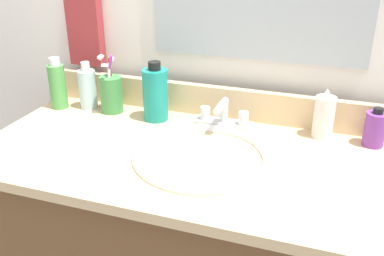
{
  "coord_description": "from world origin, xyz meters",
  "views": [
    {
      "loc": [
        0.33,
        -0.91,
        1.32
      ],
      "look_at": [
        0.01,
        0.0,
        0.87
      ],
      "focal_mm": 41.24,
      "sensor_mm": 36.0,
      "label": 1
    }
  ],
  "objects_px": {
    "bottle_lotion_white": "(324,116)",
    "cup_green": "(111,93)",
    "bottle_gel_clear": "(88,88)",
    "bottle_cream_purple": "(375,129)",
    "hand_towel": "(85,29)",
    "bottle_toner_green": "(58,85)",
    "bottle_mouthwash_teal": "(155,94)",
    "faucet": "(223,117)"
  },
  "relations": [
    {
      "from": "faucet",
      "to": "hand_towel",
      "type": "bearing_deg",
      "value": 169.37
    },
    {
      "from": "bottle_toner_green",
      "to": "bottle_lotion_white",
      "type": "xyz_separation_m",
      "value": [
        0.78,
        0.05,
        -0.01
      ]
    },
    {
      "from": "faucet",
      "to": "bottle_gel_clear",
      "type": "bearing_deg",
      "value": 179.85
    },
    {
      "from": "hand_towel",
      "to": "faucet",
      "type": "xyz_separation_m",
      "value": [
        0.47,
        -0.09,
        -0.19
      ]
    },
    {
      "from": "bottle_toner_green",
      "to": "bottle_lotion_white",
      "type": "height_order",
      "value": "bottle_toner_green"
    },
    {
      "from": "bottle_lotion_white",
      "to": "bottle_mouthwash_teal",
      "type": "bearing_deg",
      "value": -175.61
    },
    {
      "from": "bottle_lotion_white",
      "to": "cup_green",
      "type": "height_order",
      "value": "cup_green"
    },
    {
      "from": "bottle_gel_clear",
      "to": "bottle_cream_purple",
      "type": "height_order",
      "value": "bottle_gel_clear"
    },
    {
      "from": "bottle_lotion_white",
      "to": "bottle_cream_purple",
      "type": "xyz_separation_m",
      "value": [
        0.13,
        -0.01,
        -0.01
      ]
    },
    {
      "from": "faucet",
      "to": "bottle_mouthwash_teal",
      "type": "relative_size",
      "value": 0.93
    },
    {
      "from": "bottle_cream_purple",
      "to": "cup_green",
      "type": "bearing_deg",
      "value": -178.74
    },
    {
      "from": "bottle_toner_green",
      "to": "bottle_lotion_white",
      "type": "relative_size",
      "value": 1.16
    },
    {
      "from": "bottle_gel_clear",
      "to": "bottle_toner_green",
      "type": "height_order",
      "value": "bottle_toner_green"
    },
    {
      "from": "hand_towel",
      "to": "faucet",
      "type": "distance_m",
      "value": 0.52
    },
    {
      "from": "bottle_cream_purple",
      "to": "bottle_lotion_white",
      "type": "bearing_deg",
      "value": 175.4
    },
    {
      "from": "faucet",
      "to": "bottle_toner_green",
      "type": "bearing_deg",
      "value": -176.91
    },
    {
      "from": "faucet",
      "to": "bottle_gel_clear",
      "type": "relative_size",
      "value": 1.11
    },
    {
      "from": "bottle_cream_purple",
      "to": "cup_green",
      "type": "height_order",
      "value": "cup_green"
    },
    {
      "from": "faucet",
      "to": "cup_green",
      "type": "distance_m",
      "value": 0.35
    },
    {
      "from": "bottle_mouthwash_teal",
      "to": "bottle_cream_purple",
      "type": "bearing_deg",
      "value": 2.46
    },
    {
      "from": "hand_towel",
      "to": "cup_green",
      "type": "bearing_deg",
      "value": -36.32
    },
    {
      "from": "hand_towel",
      "to": "bottle_gel_clear",
      "type": "relative_size",
      "value": 1.52
    },
    {
      "from": "faucet",
      "to": "cup_green",
      "type": "xyz_separation_m",
      "value": [
        -0.35,
        -0.0,
        0.03
      ]
    },
    {
      "from": "bottle_cream_purple",
      "to": "bottle_toner_green",
      "type": "bearing_deg",
      "value": -177.5
    },
    {
      "from": "bottle_gel_clear",
      "to": "bottle_lotion_white",
      "type": "relative_size",
      "value": 1.06
    },
    {
      "from": "cup_green",
      "to": "bottle_mouthwash_teal",
      "type": "bearing_deg",
      "value": -3.57
    },
    {
      "from": "faucet",
      "to": "cup_green",
      "type": "bearing_deg",
      "value": -179.28
    },
    {
      "from": "bottle_gel_clear",
      "to": "cup_green",
      "type": "xyz_separation_m",
      "value": [
        0.08,
        -0.01,
        -0.0
      ]
    },
    {
      "from": "hand_towel",
      "to": "bottle_mouthwash_teal",
      "type": "xyz_separation_m",
      "value": [
        0.27,
        -0.1,
        -0.14
      ]
    },
    {
      "from": "bottle_gel_clear",
      "to": "bottle_cream_purple",
      "type": "bearing_deg",
      "value": 0.75
    },
    {
      "from": "bottle_gel_clear",
      "to": "bottle_cream_purple",
      "type": "distance_m",
      "value": 0.82
    },
    {
      "from": "faucet",
      "to": "bottle_gel_clear",
      "type": "distance_m",
      "value": 0.43
    },
    {
      "from": "hand_towel",
      "to": "bottle_lotion_white",
      "type": "distance_m",
      "value": 0.76
    },
    {
      "from": "faucet",
      "to": "bottle_lotion_white",
      "type": "relative_size",
      "value": 1.18
    },
    {
      "from": "bottle_gel_clear",
      "to": "bottle_toner_green",
      "type": "bearing_deg",
      "value": -161.3
    },
    {
      "from": "faucet",
      "to": "bottle_mouthwash_teal",
      "type": "height_order",
      "value": "bottle_mouthwash_teal"
    },
    {
      "from": "bottle_toner_green",
      "to": "cup_green",
      "type": "height_order",
      "value": "cup_green"
    },
    {
      "from": "bottle_toner_green",
      "to": "bottle_mouthwash_teal",
      "type": "relative_size",
      "value": 0.92
    },
    {
      "from": "faucet",
      "to": "bottle_gel_clear",
      "type": "xyz_separation_m",
      "value": [
        -0.43,
        0.0,
        0.03
      ]
    },
    {
      "from": "bottle_cream_purple",
      "to": "bottle_mouthwash_teal",
      "type": "distance_m",
      "value": 0.59
    },
    {
      "from": "bottle_mouthwash_teal",
      "to": "faucet",
      "type": "bearing_deg",
      "value": 3.91
    },
    {
      "from": "bottle_gel_clear",
      "to": "bottle_cream_purple",
      "type": "relative_size",
      "value": 1.4
    }
  ]
}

